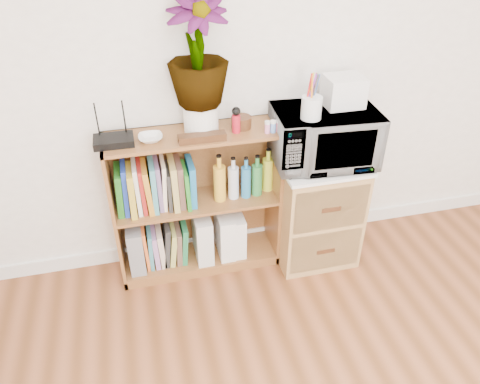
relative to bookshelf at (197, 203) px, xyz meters
name	(u,v)px	position (x,y,z in m)	size (l,w,h in m)	color
skirting_board	(246,235)	(0.35, 0.14, -0.42)	(4.00, 0.02, 0.10)	white
bookshelf	(197,203)	(0.00, 0.00, 0.00)	(1.00, 0.30, 0.95)	brown
wicker_unit	(315,210)	(0.75, -0.08, -0.12)	(0.50, 0.45, 0.70)	#9E7542
microwave	(324,137)	(0.75, -0.08, 0.41)	(0.59, 0.40, 0.32)	silver
pen_cup	(311,108)	(0.63, -0.16, 0.63)	(0.11, 0.11, 0.12)	silver
small_appliance	(344,91)	(0.86, -0.03, 0.65)	(0.22, 0.18, 0.17)	white
router	(114,141)	(-0.42, -0.02, 0.49)	(0.21, 0.14, 0.04)	black
white_bowl	(151,138)	(-0.23, -0.03, 0.49)	(0.13, 0.13, 0.03)	white
plant_pot	(201,118)	(0.05, 0.02, 0.56)	(0.19, 0.19, 0.16)	white
potted_plant	(198,51)	(0.05, 0.02, 0.92)	(0.32, 0.32, 0.57)	#316528
trinket_box	(202,138)	(0.04, -0.10, 0.50)	(0.26, 0.06, 0.04)	#351E0E
kokeshi_doll	(236,124)	(0.24, -0.04, 0.53)	(0.05, 0.05, 0.10)	red
wooden_bowl	(241,122)	(0.28, 0.01, 0.51)	(0.11, 0.11, 0.07)	#3C1D10
paint_jars	(273,127)	(0.44, -0.09, 0.51)	(0.12, 0.04, 0.06)	pink
file_box	(135,245)	(-0.40, 0.00, -0.25)	(0.09, 0.25, 0.31)	gray
magazine_holder_left	(202,235)	(0.02, -0.01, -0.24)	(0.10, 0.26, 0.32)	silver
magazine_holder_mid	(225,233)	(0.17, -0.01, -0.25)	(0.10, 0.24, 0.30)	silver
magazine_holder_right	(236,232)	(0.24, -0.01, -0.26)	(0.09, 0.23, 0.29)	silver
cookbooks	(155,186)	(-0.24, 0.00, 0.17)	(0.46, 0.20, 0.30)	#216E1D
liquor_bottles	(250,174)	(0.33, 0.00, 0.17)	(0.46, 0.07, 0.31)	gold
lower_books	(165,244)	(-0.22, 0.00, -0.28)	(0.28, 0.19, 0.29)	orange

